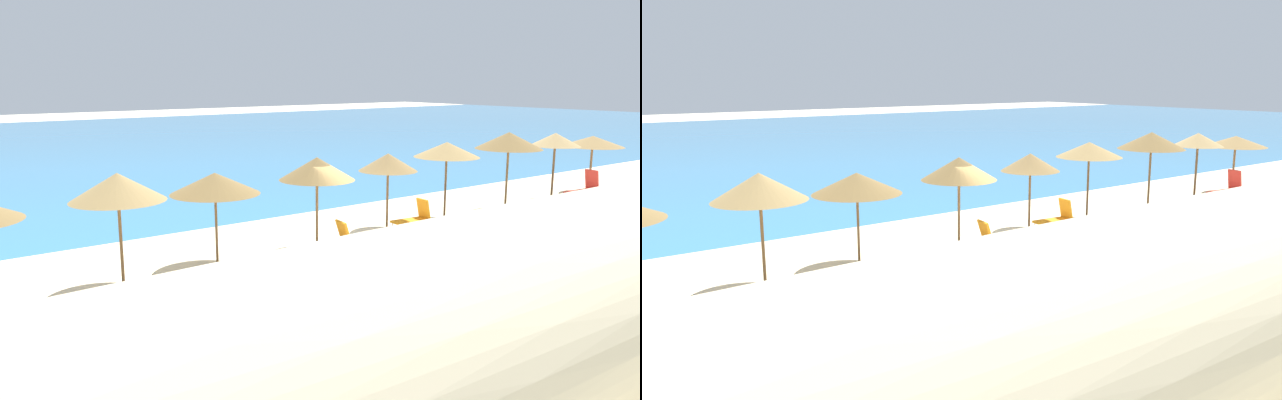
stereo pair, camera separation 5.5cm
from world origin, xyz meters
TOP-DOWN VIEW (x-y plane):
  - ground_plane at (0.00, 0.00)m, footprint 160.00×160.00m
  - sea_water at (0.00, 34.86)m, footprint 160.00×58.65m
  - dune_ridge at (-2.98, -8.07)m, footprint 52.34×4.49m
  - beach_umbrella_3 at (-6.90, 1.49)m, footprint 2.33×2.33m
  - beach_umbrella_4 at (-4.16, 1.70)m, footprint 2.47×2.47m
  - beach_umbrella_5 at (-0.93, 1.40)m, footprint 2.28×2.28m
  - beach_umbrella_6 at (2.52, 2.00)m, footprint 2.00×2.00m
  - beach_umbrella_7 at (5.22, 1.81)m, footprint 2.37×2.37m
  - beach_umbrella_8 at (8.40, 1.51)m, footprint 2.57×2.57m
  - beach_umbrella_9 at (11.82, 1.71)m, footprint 2.07×2.07m
  - beach_umbrella_10 at (14.55, 1.58)m, footprint 2.66×2.66m
  - lounge_chair_0 at (12.75, 0.77)m, footprint 1.62×0.74m
  - lounge_chair_1 at (-1.33, 0.18)m, footprint 1.46×0.81m
  - lounge_chair_4 at (3.11, 1.29)m, footprint 1.37×0.70m

SIDE VIEW (x-z plane):
  - ground_plane at x=0.00m, z-range 0.00..0.00m
  - sea_water at x=0.00m, z-range 0.00..0.01m
  - lounge_chair_4 at x=3.11m, z-range -0.11..0.88m
  - lounge_chair_1 at x=-1.33m, z-range -0.08..0.96m
  - lounge_chair_0 at x=12.75m, z-range -0.15..1.04m
  - dune_ridge at x=-2.98m, z-range 0.00..3.18m
  - beach_umbrella_6 at x=2.52m, z-range 0.96..3.51m
  - beach_umbrella_4 at x=-4.16m, z-range 0.97..3.50m
  - beach_umbrella_10 at x=14.55m, z-range 1.00..3.49m
  - beach_umbrella_5 at x=-0.93m, z-range 1.02..3.76m
  - beach_umbrella_3 at x=-6.90m, z-range 1.05..3.85m
  - beach_umbrella_9 at x=11.82m, z-range 1.09..3.85m
  - beach_umbrella_7 at x=5.22m, z-range 1.11..3.88m
  - beach_umbrella_8 at x=8.40m, z-range 1.16..4.15m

